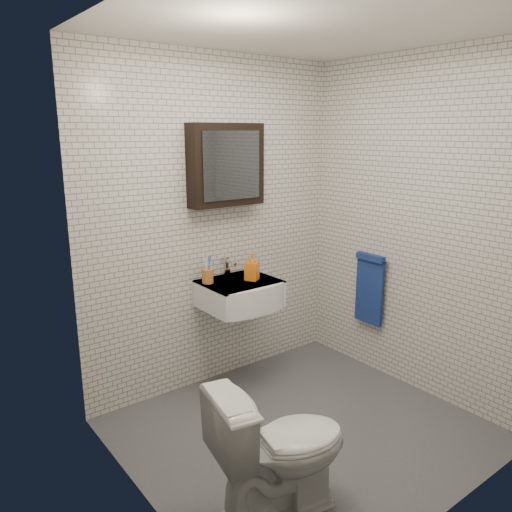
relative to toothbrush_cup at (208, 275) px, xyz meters
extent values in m
cube|color=#4B4D53|center=(0.16, -0.87, -0.90)|extent=(2.20, 2.00, 0.01)
cube|color=silver|center=(0.16, 0.13, 0.34)|extent=(2.20, 0.02, 2.50)
cube|color=silver|center=(0.16, -1.87, 0.34)|extent=(2.20, 0.02, 2.50)
cube|color=silver|center=(-0.94, -0.87, 0.34)|extent=(0.02, 2.00, 2.50)
cube|color=silver|center=(1.26, -0.87, 0.34)|extent=(0.02, 2.00, 2.50)
cube|color=white|center=(0.16, -0.87, 1.59)|extent=(2.20, 2.00, 0.02)
cube|color=white|center=(0.21, -0.10, -0.16)|extent=(0.55, 0.45, 0.20)
cylinder|color=silver|center=(0.21, -0.08, -0.07)|extent=(0.31, 0.31, 0.02)
cylinder|color=silver|center=(0.21, -0.08, -0.06)|extent=(0.04, 0.04, 0.01)
cube|color=white|center=(0.21, -0.10, -0.06)|extent=(0.55, 0.45, 0.01)
cylinder|color=silver|center=(0.21, 0.07, -0.03)|extent=(0.06, 0.06, 0.06)
cylinder|color=silver|center=(0.21, 0.07, 0.03)|extent=(0.03, 0.03, 0.08)
cylinder|color=silver|center=(0.21, 0.01, 0.06)|extent=(0.02, 0.12, 0.02)
cube|color=silver|center=(0.21, 0.10, 0.09)|extent=(0.02, 0.09, 0.01)
cube|color=black|center=(0.21, 0.06, 0.79)|extent=(0.60, 0.14, 0.60)
cube|color=#3F444C|center=(0.21, -0.02, 0.79)|extent=(0.49, 0.01, 0.49)
cylinder|color=silver|center=(1.22, -0.52, 0.04)|extent=(0.02, 0.30, 0.02)
cylinder|color=silver|center=(1.24, -0.39, 0.04)|extent=(0.04, 0.02, 0.02)
cylinder|color=silver|center=(1.24, -0.65, 0.04)|extent=(0.04, 0.02, 0.02)
cube|color=navy|center=(1.21, -0.52, -0.23)|extent=(0.03, 0.26, 0.54)
cube|color=navy|center=(1.20, -0.52, 0.06)|extent=(0.05, 0.26, 0.05)
cylinder|color=#BD712F|center=(0.00, 0.00, -0.01)|extent=(0.10, 0.10, 0.11)
cylinder|color=white|center=(-0.02, -0.01, 0.06)|extent=(0.02, 0.03, 0.20)
cylinder|color=blue|center=(0.01, -0.01, 0.05)|extent=(0.02, 0.02, 0.18)
cylinder|color=white|center=(-0.01, 0.01, 0.07)|extent=(0.02, 0.04, 0.21)
cylinder|color=blue|center=(0.02, 0.01, 0.06)|extent=(0.03, 0.04, 0.19)
imported|color=orange|center=(0.31, -0.13, 0.05)|extent=(0.13, 0.13, 0.21)
imported|color=white|center=(-0.41, -1.32, -0.54)|extent=(0.78, 0.55, 0.73)
camera|label=1|loc=(-1.87, -3.02, 1.03)|focal=35.00mm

